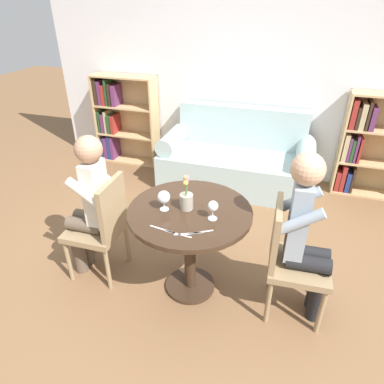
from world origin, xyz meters
The scene contains 17 objects.
ground_plane centered at (0.00, 0.00, 0.00)m, with size 16.00×16.00×0.00m, color brown.
back_wall centered at (0.00, 2.29, 1.35)m, with size 5.20×0.05×2.70m.
round_table centered at (0.00, 0.00, 0.60)m, with size 0.90×0.90×0.76m.
couch centered at (0.00, 1.87, 0.31)m, with size 1.81×0.80×0.92m.
bookshelf_left centered at (-1.70, 2.13, 0.60)m, with size 0.86×0.28×1.19m.
bookshelf_right centered at (1.47, 2.14, 0.59)m, with size 0.86×0.28×1.19m.
chair_left centered at (-0.73, -0.03, 0.49)m, with size 0.43×0.43×0.90m.
chair_right centered at (0.73, 0.02, 0.49)m, with size 0.44×0.44×0.90m.
person_left centered at (-0.82, -0.04, 0.66)m, with size 0.42×0.35×1.25m.
person_right centered at (0.82, 0.03, 0.69)m, with size 0.43×0.36×1.28m.
wine_glass_left centered at (-0.18, -0.05, 0.86)m, with size 0.09×0.09×0.15m.
wine_glass_right centered at (0.18, -0.06, 0.86)m, with size 0.07×0.07×0.14m.
flower_vase centered at (-0.03, 0.01, 0.84)m, with size 0.10×0.10×0.27m.
knife_left_setting centered at (0.14, -0.24, 0.76)m, with size 0.17×0.11×0.00m.
fork_left_setting centered at (0.08, -0.27, 0.76)m, with size 0.18×0.09×0.00m.
knife_right_setting centered at (0.01, -0.30, 0.76)m, with size 0.19×0.03×0.00m.
fork_right_setting centered at (-0.10, -0.28, 0.76)m, with size 0.19×0.04×0.00m.
Camera 1 is at (0.63, -1.96, 2.10)m, focal length 32.00 mm.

